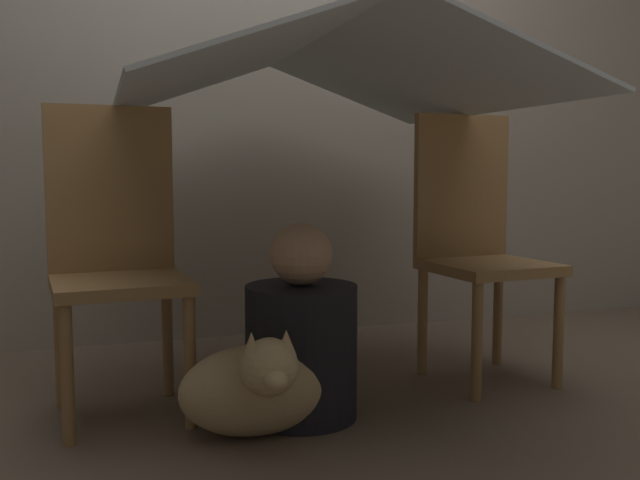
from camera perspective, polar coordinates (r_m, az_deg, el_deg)
The scene contains 8 objects.
ground_plane at distance 2.34m, azimuth 0.52°, elevation -12.97°, with size 8.80×8.80×0.00m, color brown.
wall_back at distance 3.26m, azimuth -5.33°, elevation 14.52°, with size 7.00×0.05×2.50m.
chair_left at distance 2.27m, azimuth -16.00°, elevation -0.79°, with size 0.42×0.42×0.95m.
chair_right at distance 2.62m, azimuth 12.41°, elevation 0.13°, with size 0.43×0.43×0.95m.
sheet_canopy at distance 2.30m, azimuth -0.00°, elevation 13.47°, with size 1.25×1.35×0.23m.
person_front at distance 2.16m, azimuth -1.51°, elevation -7.94°, with size 0.34×0.34×0.59m.
dog at distance 2.03m, azimuth -5.00°, elevation -11.58°, with size 0.44×0.38×0.33m.
floor_cushion at distance 2.36m, azimuth -4.85°, elevation -11.51°, with size 0.35×0.28×0.10m.
Camera 1 is at (-0.69, -2.11, 0.75)m, focal length 40.00 mm.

